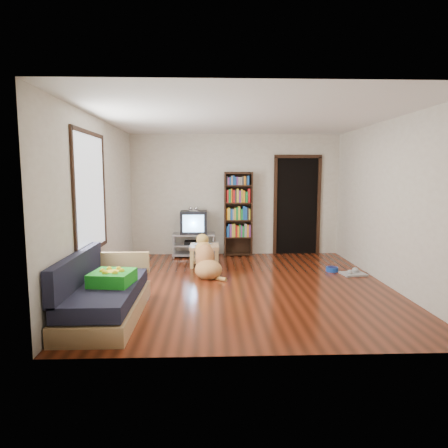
{
  "coord_description": "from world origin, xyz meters",
  "views": [
    {
      "loc": [
        -0.56,
        -6.17,
        1.76
      ],
      "look_at": [
        -0.32,
        0.63,
        0.9
      ],
      "focal_mm": 32.0,
      "sensor_mm": 36.0,
      "label": 1
    }
  ],
  "objects_px": {
    "grey_rag": "(353,274)",
    "laptop": "(204,245)",
    "tv_stand": "(194,244)",
    "dog": "(206,261)",
    "green_cushion": "(112,278)",
    "sofa": "(103,297)",
    "dog_bowl": "(332,269)",
    "coffee_table": "(204,251)",
    "bookshelf": "(238,209)",
    "crt_tv": "(194,222)"
  },
  "relations": [
    {
      "from": "green_cushion",
      "to": "sofa",
      "type": "distance_m",
      "value": 0.27
    },
    {
      "from": "green_cushion",
      "to": "laptop",
      "type": "bearing_deg",
      "value": 76.78
    },
    {
      "from": "dog_bowl",
      "to": "tv_stand",
      "type": "relative_size",
      "value": 0.24
    },
    {
      "from": "green_cushion",
      "to": "dog",
      "type": "distance_m",
      "value": 2.28
    },
    {
      "from": "coffee_table",
      "to": "laptop",
      "type": "bearing_deg",
      "value": -90.0
    },
    {
      "from": "laptop",
      "to": "grey_rag",
      "type": "relative_size",
      "value": 0.85
    },
    {
      "from": "dog_bowl",
      "to": "grey_rag",
      "type": "distance_m",
      "value": 0.39
    },
    {
      "from": "crt_tv",
      "to": "sofa",
      "type": "bearing_deg",
      "value": -104.93
    },
    {
      "from": "laptop",
      "to": "green_cushion",
      "type": "bearing_deg",
      "value": -138.23
    },
    {
      "from": "green_cushion",
      "to": "tv_stand",
      "type": "distance_m",
      "value": 3.74
    },
    {
      "from": "sofa",
      "to": "bookshelf",
      "type": "bearing_deg",
      "value": 62.68
    },
    {
      "from": "sofa",
      "to": "coffee_table",
      "type": "xyz_separation_m",
      "value": [
        1.21,
        2.76,
        0.02
      ]
    },
    {
      "from": "laptop",
      "to": "dog",
      "type": "relative_size",
      "value": 0.41
    },
    {
      "from": "sofa",
      "to": "green_cushion",
      "type": "bearing_deg",
      "value": -4.06
    },
    {
      "from": "dog",
      "to": "crt_tv",
      "type": "bearing_deg",
      "value": 99.13
    },
    {
      "from": "sofa",
      "to": "dog",
      "type": "distance_m",
      "value": 2.32
    },
    {
      "from": "green_cushion",
      "to": "dog",
      "type": "height_order",
      "value": "dog"
    },
    {
      "from": "grey_rag",
      "to": "coffee_table",
      "type": "xyz_separation_m",
      "value": [
        -2.62,
        0.8,
        0.27
      ]
    },
    {
      "from": "laptop",
      "to": "sofa",
      "type": "height_order",
      "value": "sofa"
    },
    {
      "from": "tv_stand",
      "to": "sofa",
      "type": "height_order",
      "value": "sofa"
    },
    {
      "from": "grey_rag",
      "to": "bookshelf",
      "type": "height_order",
      "value": "bookshelf"
    },
    {
      "from": "crt_tv",
      "to": "grey_rag",
      "type": "bearing_deg",
      "value": -30.7
    },
    {
      "from": "dog_bowl",
      "to": "crt_tv",
      "type": "relative_size",
      "value": 0.38
    },
    {
      "from": "tv_stand",
      "to": "bookshelf",
      "type": "distance_m",
      "value": 1.2
    },
    {
      "from": "dog_bowl",
      "to": "bookshelf",
      "type": "height_order",
      "value": "bookshelf"
    },
    {
      "from": "laptop",
      "to": "coffee_table",
      "type": "height_order",
      "value": "laptop"
    },
    {
      "from": "grey_rag",
      "to": "dog",
      "type": "bearing_deg",
      "value": -179.98
    },
    {
      "from": "coffee_table",
      "to": "sofa",
      "type": "bearing_deg",
      "value": -113.66
    },
    {
      "from": "laptop",
      "to": "tv_stand",
      "type": "height_order",
      "value": "tv_stand"
    },
    {
      "from": "green_cushion",
      "to": "tv_stand",
      "type": "xyz_separation_m",
      "value": [
        0.85,
        3.64,
        -0.23
      ]
    },
    {
      "from": "laptop",
      "to": "tv_stand",
      "type": "relative_size",
      "value": 0.38
    },
    {
      "from": "green_cushion",
      "to": "tv_stand",
      "type": "relative_size",
      "value": 0.53
    },
    {
      "from": "dog_bowl",
      "to": "grey_rag",
      "type": "relative_size",
      "value": 0.55
    },
    {
      "from": "tv_stand",
      "to": "dog",
      "type": "distance_m",
      "value": 1.7
    },
    {
      "from": "green_cushion",
      "to": "bookshelf",
      "type": "xyz_separation_m",
      "value": [
        1.8,
        3.73,
        0.5
      ]
    },
    {
      "from": "laptop",
      "to": "tv_stand",
      "type": "bearing_deg",
      "value": 77.85
    },
    {
      "from": "dog_bowl",
      "to": "bookshelf",
      "type": "relative_size",
      "value": 0.12
    },
    {
      "from": "tv_stand",
      "to": "crt_tv",
      "type": "distance_m",
      "value": 0.47
    },
    {
      "from": "dog_bowl",
      "to": "bookshelf",
      "type": "bearing_deg",
      "value": 136.61
    },
    {
      "from": "dog",
      "to": "green_cushion",
      "type": "bearing_deg",
      "value": -119.73
    },
    {
      "from": "sofa",
      "to": "coffee_table",
      "type": "bearing_deg",
      "value": 66.34
    },
    {
      "from": "grey_rag",
      "to": "laptop",
      "type": "bearing_deg",
      "value": 163.68
    },
    {
      "from": "crt_tv",
      "to": "tv_stand",
      "type": "bearing_deg",
      "value": -90.0
    },
    {
      "from": "laptop",
      "to": "grey_rag",
      "type": "xyz_separation_m",
      "value": [
        2.62,
        -0.77,
        -0.4
      ]
    },
    {
      "from": "green_cushion",
      "to": "dog_bowl",
      "type": "xyz_separation_m",
      "value": [
        3.4,
        2.22,
        -0.46
      ]
    },
    {
      "from": "tv_stand",
      "to": "bookshelf",
      "type": "bearing_deg",
      "value": 5.63
    },
    {
      "from": "tv_stand",
      "to": "crt_tv",
      "type": "xyz_separation_m",
      "value": [
        0.0,
        0.02,
        0.47
      ]
    },
    {
      "from": "grey_rag",
      "to": "dog",
      "type": "relative_size",
      "value": 0.49
    },
    {
      "from": "dog_bowl",
      "to": "coffee_table",
      "type": "xyz_separation_m",
      "value": [
        -2.32,
        0.55,
        0.24
      ]
    },
    {
      "from": "laptop",
      "to": "bookshelf",
      "type": "bearing_deg",
      "value": 27.74
    }
  ]
}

